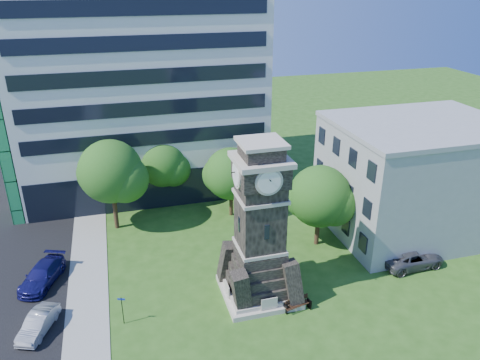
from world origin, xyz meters
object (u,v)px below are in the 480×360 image
object	(u,v)px
car_street_mid	(38,323)
clock_tower	(260,233)
car_east_lot	(412,258)
car_street_north	(42,275)
park_bench	(297,304)
street_sign	(122,307)

from	to	relation	value
car_street_mid	clock_tower	bearing A→B (deg)	21.06
clock_tower	car_east_lot	bearing A→B (deg)	0.33
car_street_north	car_east_lot	distance (m)	29.80
car_east_lot	park_bench	xyz separation A→B (m)	(-11.27, -2.64, -0.20)
car_street_mid	car_east_lot	distance (m)	28.94
clock_tower	park_bench	distance (m)	5.78
clock_tower	car_east_lot	distance (m)	14.11
clock_tower	car_street_mid	size ratio (longest dim) A/B	3.11
clock_tower	car_street_mid	xyz separation A→B (m)	(-15.58, 0.11, -4.63)
clock_tower	car_street_north	world-z (taller)	clock_tower
car_street_mid	car_east_lot	xyz separation A→B (m)	(28.94, -0.03, 0.09)
car_street_north	car_east_lot	bearing A→B (deg)	10.16
park_bench	street_sign	world-z (taller)	street_sign
car_east_lot	park_bench	distance (m)	11.58
car_street_mid	car_east_lot	size ratio (longest dim) A/B	0.74
car_street_mid	car_street_north	distance (m)	5.73
street_sign	car_street_north	bearing A→B (deg)	152.50
car_street_north	clock_tower	bearing A→B (deg)	1.12
clock_tower	street_sign	xyz separation A→B (m)	(-10.01, -0.67, -3.91)
park_bench	street_sign	size ratio (longest dim) A/B	0.89
park_bench	car_east_lot	bearing A→B (deg)	0.29
clock_tower	park_bench	xyz separation A→B (m)	(2.09, -2.56, -4.75)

